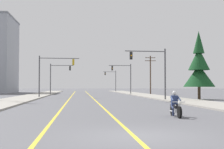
# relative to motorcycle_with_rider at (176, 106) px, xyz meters

# --- Properties ---
(ground_plane) EXTENTS (400.00, 400.00, 0.00)m
(ground_plane) POSITION_rel_motorcycle_with_rider_xyz_m (-3.26, -6.59, -0.59)
(ground_plane) COLOR #5B5B60
(lane_stripe_center) EXTENTS (0.16, 100.00, 0.01)m
(lane_stripe_center) POSITION_rel_motorcycle_with_rider_xyz_m (-3.50, 38.41, -0.58)
(lane_stripe_center) COLOR yellow
(lane_stripe_center) RESTS_ON ground
(lane_stripe_left) EXTENTS (0.16, 100.00, 0.01)m
(lane_stripe_left) POSITION_rel_motorcycle_with_rider_xyz_m (-6.73, 38.41, -0.58)
(lane_stripe_left) COLOR yellow
(lane_stripe_left) RESTS_ON ground
(sidewalk_kerb_right) EXTENTS (4.40, 110.00, 0.14)m
(sidewalk_kerb_right) POSITION_rel_motorcycle_with_rider_xyz_m (6.44, 33.41, -0.52)
(sidewalk_kerb_right) COLOR #9E998E
(sidewalk_kerb_right) RESTS_ON ground
(sidewalk_kerb_left) EXTENTS (4.40, 110.00, 0.14)m
(sidewalk_kerb_left) POSITION_rel_motorcycle_with_rider_xyz_m (-12.96, 33.41, -0.52)
(sidewalk_kerb_left) COLOR #9E998E
(sidewalk_kerb_left) RESTS_ON ground
(motorcycle_with_rider) EXTENTS (0.70, 2.19, 1.46)m
(motorcycle_with_rider) POSITION_rel_motorcycle_with_rider_xyz_m (0.00, 0.00, 0.00)
(motorcycle_with_rider) COLOR black
(motorcycle_with_rider) RESTS_ON ground
(traffic_signal_near_right) EXTENTS (4.99, 0.60, 6.20)m
(traffic_signal_near_right) POSITION_rel_motorcycle_with_rider_xyz_m (3.39, 19.86, 3.52)
(traffic_signal_near_right) COLOR #47474C
(traffic_signal_near_right) RESTS_ON ground
(traffic_signal_near_left) EXTENTS (5.94, 0.58, 6.20)m
(traffic_signal_near_left) POSITION_rel_motorcycle_with_rider_xyz_m (-9.55, 30.62, 3.58)
(traffic_signal_near_left) COLOR #47474C
(traffic_signal_near_left) RESTS_ON ground
(traffic_signal_mid_right) EXTENTS (4.53, 0.37, 6.20)m
(traffic_signal_mid_right) POSITION_rel_motorcycle_with_rider_xyz_m (3.65, 46.76, 3.49)
(traffic_signal_mid_right) COLOR #47474C
(traffic_signal_mid_right) RESTS_ON ground
(traffic_signal_mid_left) EXTENTS (4.65, 0.37, 6.20)m
(traffic_signal_mid_left) POSITION_rel_motorcycle_with_rider_xyz_m (-9.86, 47.68, 3.50)
(traffic_signal_mid_left) COLOR #47474C
(traffic_signal_mid_left) RESTS_ON ground
(traffic_signal_far_right) EXTENTS (3.77, 0.55, 6.20)m
(traffic_signal_far_right) POSITION_rel_motorcycle_with_rider_xyz_m (4.10, 75.67, 3.44)
(traffic_signal_far_right) COLOR #47474C
(traffic_signal_far_right) RESTS_ON ground
(utility_pole_right_far) EXTENTS (2.34, 0.26, 8.20)m
(utility_pole_right_far) POSITION_rel_motorcycle_with_rider_xyz_m (9.79, 50.33, 3.88)
(utility_pole_right_far) COLOR #4C3828
(utility_pole_right_far) RESTS_ON ground
(conifer_tree_right_verge_near) EXTENTS (3.97, 3.97, 8.74)m
(conifer_tree_right_verge_near) POSITION_rel_motorcycle_with_rider_xyz_m (9.73, 21.90, 3.42)
(conifer_tree_right_verge_near) COLOR #4C3828
(conifer_tree_right_verge_near) RESTS_ON ground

